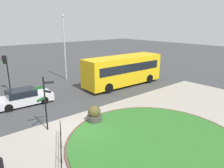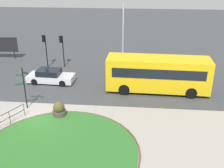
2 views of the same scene
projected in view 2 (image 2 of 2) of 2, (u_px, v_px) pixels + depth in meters
name	position (u px, v px, depth m)	size (l,w,h in m)	color
ground	(41.00, 118.00, 20.85)	(120.00, 120.00, 0.00)	#3D3F42
sidewalk_paving	(32.00, 131.00, 19.20)	(32.00, 8.39, 0.02)	#9E998E
grass_island	(58.00, 152.00, 16.97)	(10.04, 10.04, 0.10)	#2D6B28
grass_kerb_ring	(58.00, 152.00, 16.97)	(10.35, 10.35, 0.11)	brown
signpost_directional	(24.00, 85.00, 21.45)	(1.20, 0.53, 3.56)	black
railing_grass_edge	(1.00, 120.00, 19.25)	(1.86, 3.73, 1.05)	black
bus_yellow	(158.00, 74.00, 24.76)	(9.33, 2.88, 3.20)	yellow
car_near_lane	(51.00, 76.00, 27.06)	(4.67, 2.08, 1.37)	silver
traffic_light_near	(45.00, 44.00, 30.34)	(0.48, 0.32, 3.75)	black
traffic_light_far	(62.00, 44.00, 30.49)	(0.49, 0.30, 3.64)	black
lamppost_tall	(123.00, 31.00, 29.95)	(0.32, 0.32, 7.66)	#B7B7BC
billboard_left	(0.00, 45.00, 33.62)	(4.45, 0.44, 2.75)	black
planter_near_signpost	(59.00, 110.00, 20.92)	(1.04, 1.04, 1.21)	#47423D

